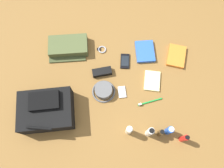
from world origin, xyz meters
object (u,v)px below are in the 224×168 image
at_px(sunscreen_spray, 184,138).
at_px(paperback_novel, 176,56).
at_px(wristwatch, 102,49).
at_px(toiletry_pouch, 68,47).
at_px(media_player, 122,92).
at_px(toothbrush, 149,102).
at_px(sunglasses_case, 102,72).
at_px(deodorant_spray, 169,130).
at_px(lotion_bottle, 129,130).
at_px(notepad, 152,81).
at_px(bucket_hat, 104,91).
at_px(cell_phone, 125,61).
at_px(toothpaste_tube, 150,132).
at_px(travel_guidebook, 145,52).
at_px(backpack, 46,110).
at_px(cologne_bottle, 161,133).

relative_size(sunscreen_spray, paperback_novel, 0.70).
bearing_deg(wristwatch, toiletry_pouch, 2.36).
bearing_deg(media_player, toothbrush, 162.27).
xyz_separation_m(paperback_novel, sunglasses_case, (0.54, 0.17, 0.01)).
xyz_separation_m(sunscreen_spray, deodorant_spray, (0.09, -0.04, -0.01)).
bearing_deg(lotion_bottle, sunscreen_spray, 176.25).
relative_size(lotion_bottle, notepad, 0.97).
bearing_deg(wristwatch, media_player, 118.25).
distance_m(bucket_hat, cell_phone, 0.28).
xyz_separation_m(toothpaste_tube, paperback_novel, (-0.20, -0.59, -0.06)).
height_order(travel_guidebook, sunglasses_case, sunglasses_case).
bearing_deg(toothpaste_tube, toothbrush, -89.73).
distance_m(travel_guidebook, toothbrush, 0.39).
bearing_deg(bucket_hat, wristwatch, -82.37).
distance_m(backpack, notepad, 0.76).
relative_size(wristwatch, sunglasses_case, 0.51).
height_order(media_player, toothbrush, toothbrush).
distance_m(cologne_bottle, notepad, 0.38).
bearing_deg(lotion_bottle, bucket_hat, -54.76).
height_order(sunscreen_spray, wristwatch, sunscreen_spray).
distance_m(toiletry_pouch, wristwatch, 0.25).
relative_size(toiletry_pouch, cell_phone, 2.56).
height_order(paperback_novel, travel_guidebook, same).
xyz_separation_m(cell_phone, notepad, (-0.20, 0.14, 0.00)).
height_order(cologne_bottle, paperback_novel, cologne_bottle).
xyz_separation_m(bucket_hat, toothpaste_tube, (-0.32, 0.27, 0.05)).
relative_size(cologne_bottle, media_player, 1.17).
distance_m(deodorant_spray, sunglasses_case, 0.61).
xyz_separation_m(toothpaste_tube, lotion_bottle, (0.13, -0.00, -0.01)).
xyz_separation_m(media_player, toothbrush, (-0.19, 0.06, 0.00)).
bearing_deg(lotion_bottle, paperback_novel, -119.64).
bearing_deg(travel_guidebook, paperback_novel, 175.20).
height_order(media_player, wristwatch, same).
height_order(cologne_bottle, sunglasses_case, cologne_bottle).
bearing_deg(sunglasses_case, backpack, 28.32).
height_order(sunscreen_spray, toothpaste_tube, toothpaste_tube).
xyz_separation_m(paperback_novel, cell_phone, (0.38, 0.07, -0.00)).
xyz_separation_m(backpack, lotion_bottle, (-0.55, 0.09, -0.00)).
bearing_deg(cell_phone, toothpaste_tube, 109.51).
bearing_deg(notepad, backpack, 24.97).
distance_m(paperback_novel, notepad, 0.28).
bearing_deg(backpack, travel_guidebook, -141.49).
xyz_separation_m(sunscreen_spray, sunglasses_case, (0.57, -0.43, -0.05)).
height_order(cell_phone, sunglasses_case, sunglasses_case).
distance_m(toiletry_pouch, paperback_novel, 0.82).
distance_m(deodorant_spray, cologne_bottle, 0.06).
relative_size(toiletry_pouch, sunscreen_spray, 2.24).
height_order(deodorant_spray, toothpaste_tube, toothpaste_tube).
bearing_deg(wristwatch, travel_guidebook, -179.40).
bearing_deg(wristwatch, sunglasses_case, 96.14).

